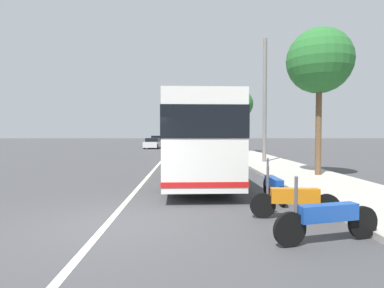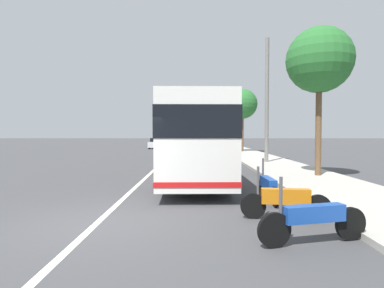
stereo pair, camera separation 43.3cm
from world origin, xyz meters
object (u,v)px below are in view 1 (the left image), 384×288
object	(u,v)px
roadside_tree_far_block	(238,104)
utility_pole	(265,101)
motorcycle_nearest_curb	(327,218)
car_side_street	(188,142)
motorcycle_mid_row	(294,199)
car_behind_bus	(190,147)
car_ahead_same_lane	(153,143)
roadside_tree_mid_block	(319,62)
coach_bus	(194,136)
motorcycle_far_end	(274,185)
car_oncoming	(157,141)

from	to	relation	value
roadside_tree_far_block	utility_pole	distance (m)	11.69
motorcycle_nearest_curb	car_side_street	xyz separation A→B (m)	(37.58, 2.26, 0.25)
roadside_tree_far_block	utility_pole	world-z (taller)	utility_pole
motorcycle_mid_row	car_behind_bus	xyz separation A→B (m)	(21.67, 2.18, 0.22)
car_ahead_same_lane	roadside_tree_far_block	xyz separation A→B (m)	(-8.66, -9.76, 4.34)
car_ahead_same_lane	roadside_tree_far_block	size ratio (longest dim) A/B	0.65
motorcycle_nearest_curb	utility_pole	bearing A→B (deg)	-114.23
roadside_tree_far_block	utility_pole	bearing A→B (deg)	179.00
motorcycle_mid_row	roadside_tree_mid_block	size ratio (longest dim) A/B	0.31
motorcycle_nearest_curb	car_ahead_same_lane	distance (m)	35.89
coach_bus	motorcycle_mid_row	xyz separation A→B (m)	(-7.42, -2.19, -1.44)
motorcycle_far_end	utility_pole	world-z (taller)	utility_pole
motorcycle_mid_row	car_ahead_same_lane	size ratio (longest dim) A/B	0.49
car_behind_bus	coach_bus	bearing A→B (deg)	-178.73
motorcycle_far_end	car_side_street	world-z (taller)	car_side_street
motorcycle_mid_row	motorcycle_nearest_curb	bearing A→B (deg)	97.20
car_side_street	car_ahead_same_lane	bearing A→B (deg)	113.10
car_behind_bus	car_ahead_same_lane	size ratio (longest dim) A/B	1.09
car_side_street	car_behind_bus	bearing A→B (deg)	176.49
motorcycle_far_end	car_oncoming	bearing A→B (deg)	9.92
car_oncoming	motorcycle_nearest_curb	bearing A→B (deg)	8.59
utility_pole	motorcycle_far_end	bearing A→B (deg)	167.13
motorcycle_far_end	roadside_tree_far_block	distance (m)	23.49
car_ahead_same_lane	car_oncoming	distance (m)	8.36
coach_bus	roadside_tree_mid_block	distance (m)	6.60
motorcycle_far_end	car_oncoming	xyz separation A→B (m)	(39.90, 7.23, 0.29)
motorcycle_mid_row	car_oncoming	bearing A→B (deg)	-74.76
car_oncoming	roadside_tree_far_block	bearing A→B (deg)	29.66
roadside_tree_mid_block	utility_pole	world-z (taller)	utility_pole
motorcycle_far_end	car_side_street	distance (m)	33.99
motorcycle_nearest_curb	motorcycle_far_end	bearing A→B (deg)	-104.94
coach_bus	motorcycle_far_end	world-z (taller)	coach_bus
motorcycle_mid_row	car_behind_bus	bearing A→B (deg)	-78.70
motorcycle_nearest_curb	car_oncoming	size ratio (longest dim) A/B	0.50
motorcycle_mid_row	utility_pole	bearing A→B (deg)	-95.74
car_behind_bus	roadside_tree_mid_block	distance (m)	16.62
car_behind_bus	car_side_street	xyz separation A→B (m)	(14.28, 0.04, 0.03)
car_behind_bus	utility_pole	size ratio (longest dim) A/B	0.57
roadside_tree_mid_block	car_behind_bus	bearing A→B (deg)	20.60
car_oncoming	car_side_street	bearing A→B (deg)	38.67
car_side_street	roadside_tree_mid_block	size ratio (longest dim) A/B	0.62
motorcycle_far_end	utility_pole	bearing A→B (deg)	-13.22
car_side_street	motorcycle_mid_row	bearing A→B (deg)	179.86
motorcycle_far_end	car_oncoming	distance (m)	40.55
car_side_street	roadside_tree_far_block	xyz separation A→B (m)	(-11.02, -5.07, 4.28)
car_side_street	utility_pole	xyz separation A→B (m)	(-22.68, -4.87, 3.41)
coach_bus	motorcycle_mid_row	bearing A→B (deg)	-164.87
motorcycle_nearest_curb	car_oncoming	distance (m)	44.16
car_behind_bus	utility_pole	bearing A→B (deg)	-148.78
motorcycle_nearest_curb	roadside_tree_mid_block	size ratio (longest dim) A/B	0.32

